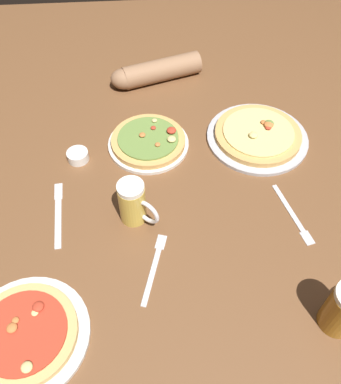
{
  "coord_description": "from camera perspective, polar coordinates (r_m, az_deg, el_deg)",
  "views": [
    {
      "loc": [
        -0.06,
        -0.75,
        0.95
      ],
      "look_at": [
        0.0,
        0.0,
        0.02
      ],
      "focal_mm": 38.41,
      "sensor_mm": 36.0,
      "label": 1
    }
  ],
  "objects": [
    {
      "name": "ground_plane",
      "position": [
        1.22,
        0.0,
        -1.02
      ],
      "size": [
        2.4,
        2.4,
        0.03
      ],
      "primitive_type": "cube",
      "color": "brown"
    },
    {
      "name": "pizza_plate_near",
      "position": [
        1.05,
        -19.57,
        -18.16
      ],
      "size": [
        0.3,
        0.3,
        0.05
      ],
      "color": "silver",
      "rests_on": "ground_plane"
    },
    {
      "name": "pizza_plate_far",
      "position": [
        1.39,
        12.02,
        7.71
      ],
      "size": [
        0.33,
        0.33,
        0.05
      ],
      "color": "#B2B2B7",
      "rests_on": "ground_plane"
    },
    {
      "name": "pizza_plate_side",
      "position": [
        1.34,
        -3.06,
        7.03
      ],
      "size": [
        0.26,
        0.26,
        0.05
      ],
      "color": "silver",
      "rests_on": "ground_plane"
    },
    {
      "name": "beer_mug_amber",
      "position": [
        1.12,
        -5.16,
        -1.52
      ],
      "size": [
        0.11,
        0.1,
        0.14
      ],
      "color": "gold",
      "rests_on": "ground_plane"
    },
    {
      "name": "ramekin_sauce",
      "position": [
        1.33,
        -12.74,
        4.92
      ],
      "size": [
        0.07,
        0.07,
        0.03
      ],
      "primitive_type": "cylinder",
      "color": "white",
      "rests_on": "ground_plane"
    },
    {
      "name": "fork_left",
      "position": [
        1.08,
        -2.29,
        -10.3
      ],
      "size": [
        0.08,
        0.21,
        0.01
      ],
      "color": "silver",
      "rests_on": "ground_plane"
    },
    {
      "name": "knife_right",
      "position": [
        1.21,
        -15.34,
        -2.89
      ],
      "size": [
        0.04,
        0.23,
        0.01
      ],
      "color": "silver",
      "rests_on": "ground_plane"
    },
    {
      "name": "fork_spare",
      "position": [
        1.22,
        16.64,
        -3.04
      ],
      "size": [
        0.07,
        0.22,
        0.01
      ],
      "color": "silver",
      "rests_on": "ground_plane"
    },
    {
      "name": "diner_arm",
      "position": [
        1.59,
        -2.4,
        16.31
      ],
      "size": [
        0.34,
        0.17,
        0.08
      ],
      "color": "#936B4C",
      "rests_on": "ground_plane"
    }
  ]
}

